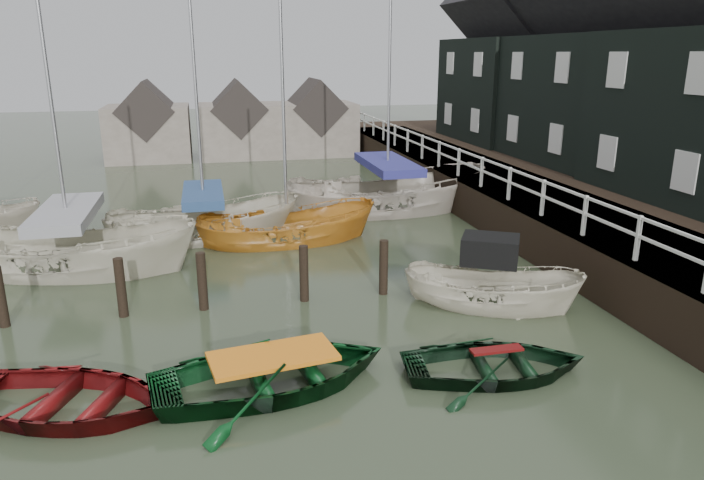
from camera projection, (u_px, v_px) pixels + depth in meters
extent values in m
plane|color=#2D3521|center=(268.00, 362.00, 12.28)|extent=(120.00, 120.00, 0.00)
cube|color=black|center=(496.00, 177.00, 23.27)|extent=(3.00, 32.00, 0.20)
cube|color=silver|center=(459.00, 150.00, 22.64)|extent=(0.06, 32.00, 0.06)
cube|color=silver|center=(459.00, 161.00, 22.76)|extent=(0.06, 32.00, 0.06)
cube|color=black|center=(621.00, 206.00, 24.86)|extent=(14.00, 38.00, 1.50)
cube|color=black|center=(603.00, 99.00, 25.58)|extent=(6.00, 7.00, 5.00)
cube|color=black|center=(521.00, 90.00, 32.11)|extent=(6.40, 7.00, 5.00)
cube|color=black|center=(527.00, 1.00, 30.90)|extent=(6.52, 7.14, 6.52)
cylinder|color=black|center=(2.00, 305.00, 13.74)|extent=(0.22, 0.22, 1.80)
cylinder|color=black|center=(122.00, 296.00, 14.28)|extent=(0.22, 0.22, 1.80)
cylinder|color=black|center=(203.00, 289.00, 14.67)|extent=(0.22, 0.22, 1.80)
cylinder|color=black|center=(304.00, 281.00, 15.19)|extent=(0.22, 0.22, 1.80)
cylinder|color=black|center=(383.00, 275.00, 15.63)|extent=(0.22, 0.22, 1.80)
cylinder|color=black|center=(469.00, 268.00, 16.12)|extent=(0.22, 0.22, 1.80)
cube|color=#665B51|center=(149.00, 133.00, 35.24)|extent=(4.50, 4.00, 3.00)
cube|color=#282321|center=(147.00, 109.00, 34.87)|extent=(3.18, 4.08, 3.18)
cube|color=#665B51|center=(239.00, 130.00, 36.33)|extent=(4.50, 4.00, 3.00)
cube|color=#282321|center=(238.00, 108.00, 35.95)|extent=(3.18, 4.08, 3.18)
cube|color=#665B51|center=(315.00, 128.00, 37.30)|extent=(4.50, 4.00, 3.00)
cube|color=#282321|center=(315.00, 106.00, 36.93)|extent=(3.18, 4.08, 3.18)
imported|color=#570C0D|center=(67.00, 413.00, 10.55)|extent=(4.64, 4.02, 0.81)
imported|color=black|center=(274.00, 388.00, 11.33)|extent=(4.70, 3.67, 0.89)
imported|color=black|center=(495.00, 375.00, 11.80)|extent=(3.78, 2.94, 0.72)
imported|color=beige|center=(490.00, 307.00, 14.96)|extent=(4.41, 3.41, 1.61)
cube|color=black|center=(490.00, 250.00, 14.75)|extent=(1.62, 1.51, 0.65)
imported|color=beige|center=(74.00, 270.00, 17.51)|extent=(7.54, 4.35, 2.74)
cylinder|color=#B2B2B7|center=(46.00, 67.00, 15.94)|extent=(0.10, 0.10, 7.92)
cube|color=gray|center=(66.00, 213.00, 17.04)|extent=(4.14, 2.34, 0.30)
imported|color=beige|center=(206.00, 238.00, 20.54)|extent=(6.41, 2.85, 2.41)
cylinder|color=#B2B2B7|center=(192.00, 35.00, 18.73)|extent=(0.10, 0.10, 10.01)
cube|color=navy|center=(203.00, 195.00, 20.13)|extent=(3.52, 1.53, 0.30)
imported|color=#BF7923|center=(287.00, 241.00, 20.19)|extent=(5.85, 2.33, 2.24)
cylinder|color=#B2B2B7|center=(282.00, 84.00, 18.78)|extent=(0.10, 0.10, 7.40)
imported|color=#BDB1A1|center=(387.00, 211.00, 24.08)|extent=(7.92, 3.02, 3.05)
cylinder|color=#B2B2B7|center=(390.00, 41.00, 22.30)|extent=(0.10, 0.10, 9.07)
cube|color=navy|center=(388.00, 164.00, 23.56)|extent=(4.35, 1.61, 0.30)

